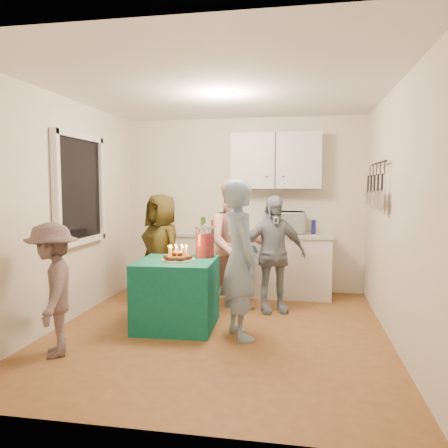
% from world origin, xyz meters
% --- Properties ---
extents(floor, '(4.00, 4.00, 0.00)m').
position_xyz_m(floor, '(0.00, 0.00, 0.00)').
color(floor, brown).
rests_on(floor, ground).
extents(ceiling, '(4.00, 4.00, 0.00)m').
position_xyz_m(ceiling, '(0.00, 0.00, 2.60)').
color(ceiling, white).
rests_on(ceiling, floor).
extents(back_wall, '(3.60, 3.60, 0.00)m').
position_xyz_m(back_wall, '(0.00, 2.00, 1.30)').
color(back_wall, silver).
rests_on(back_wall, floor).
extents(left_wall, '(4.00, 4.00, 0.00)m').
position_xyz_m(left_wall, '(-1.80, 0.00, 1.30)').
color(left_wall, silver).
rests_on(left_wall, floor).
extents(right_wall, '(4.00, 4.00, 0.00)m').
position_xyz_m(right_wall, '(1.80, 0.00, 1.30)').
color(right_wall, silver).
rests_on(right_wall, floor).
extents(window_night, '(0.04, 1.00, 1.20)m').
position_xyz_m(window_night, '(-1.77, 0.30, 1.55)').
color(window_night, black).
rests_on(window_night, left_wall).
extents(counter, '(2.20, 0.58, 0.86)m').
position_xyz_m(counter, '(0.20, 1.70, 0.43)').
color(counter, white).
rests_on(counter, floor).
extents(countertop, '(2.24, 0.62, 0.05)m').
position_xyz_m(countertop, '(0.20, 1.70, 0.89)').
color(countertop, beige).
rests_on(countertop, counter).
extents(upper_cabinet, '(1.30, 0.30, 0.80)m').
position_xyz_m(upper_cabinet, '(0.50, 1.85, 1.95)').
color(upper_cabinet, white).
rests_on(upper_cabinet, back_wall).
extents(pot_rack, '(0.12, 1.00, 0.60)m').
position_xyz_m(pot_rack, '(1.72, 0.70, 1.60)').
color(pot_rack, black).
rests_on(pot_rack, right_wall).
extents(microwave, '(0.60, 0.44, 0.31)m').
position_xyz_m(microwave, '(0.63, 1.70, 1.07)').
color(microwave, white).
rests_on(microwave, countertop).
extents(party_table, '(0.89, 0.89, 0.76)m').
position_xyz_m(party_table, '(-0.49, 0.07, 0.38)').
color(party_table, '#0E614F').
rests_on(party_table, floor).
extents(donut_cake, '(0.38, 0.38, 0.18)m').
position_xyz_m(donut_cake, '(-0.47, 0.07, 0.85)').
color(donut_cake, '#381C0C').
rests_on(donut_cake, party_table).
extents(punch_jar, '(0.22, 0.22, 0.34)m').
position_xyz_m(punch_jar, '(-0.22, 0.33, 0.93)').
color(punch_jar, red).
rests_on(punch_jar, party_table).
extents(man_birthday, '(0.63, 0.72, 1.65)m').
position_xyz_m(man_birthday, '(0.26, -0.13, 0.83)').
color(man_birthday, '#809CBB').
rests_on(man_birthday, floor).
extents(woman_back_left, '(0.86, 0.82, 1.49)m').
position_xyz_m(woman_back_left, '(-0.91, 0.81, 0.74)').
color(woman_back_left, brown).
rests_on(woman_back_left, floor).
extents(woman_back_center, '(0.99, 0.88, 1.68)m').
position_xyz_m(woman_back_center, '(0.08, 0.83, 0.84)').
color(woman_back_center, '#C96F69').
rests_on(woman_back_center, floor).
extents(woman_back_right, '(0.93, 0.62, 1.47)m').
position_xyz_m(woman_back_right, '(0.53, 0.86, 0.74)').
color(woman_back_right, '#102038').
rests_on(woman_back_right, floor).
extents(child_near_left, '(0.79, 0.94, 1.26)m').
position_xyz_m(child_near_left, '(-1.40, -0.93, 0.63)').
color(child_near_left, '#554445').
rests_on(child_near_left, floor).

